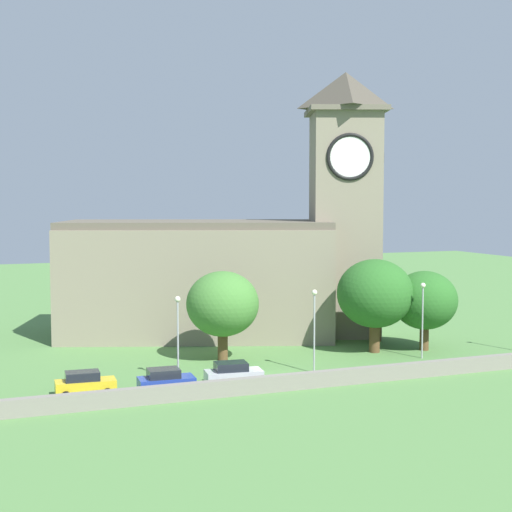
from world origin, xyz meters
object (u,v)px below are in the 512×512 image
(car_yellow, at_px, (85,383))
(car_blue, at_px, (166,381))
(tree_riverside_west, at_px, (223,304))
(tree_churchyard, at_px, (378,301))
(streetlamp_central, at_px, (314,317))
(streetlamp_east_mid, at_px, (423,308))
(streetlamp_west_mid, at_px, (178,324))
(tree_riverside_east, at_px, (425,300))
(car_silver, at_px, (233,373))
(church, at_px, (232,260))
(tree_by_tower, at_px, (375,294))

(car_yellow, height_order, car_blue, car_blue)
(tree_riverside_west, height_order, tree_churchyard, tree_riverside_west)
(streetlamp_central, relative_size, streetlamp_east_mid, 1.01)
(streetlamp_west_mid, height_order, tree_riverside_east, tree_riverside_east)
(streetlamp_east_mid, relative_size, tree_riverside_west, 0.86)
(car_yellow, relative_size, tree_churchyard, 0.70)
(car_silver, bearing_deg, church, 70.64)
(car_yellow, xyz_separation_m, tree_riverside_east, (31.68, 5.15, 3.73))
(streetlamp_east_mid, bearing_deg, tree_churchyard, 87.43)
(church, bearing_deg, tree_by_tower, -55.50)
(car_blue, bearing_deg, car_silver, 4.23)
(streetlamp_east_mid, relative_size, tree_by_tower, 0.78)
(car_silver, bearing_deg, car_blue, -175.77)
(car_yellow, xyz_separation_m, tree_by_tower, (26.93, 5.98, 4.47))
(car_yellow, height_order, streetlamp_central, streetlamp_central)
(streetlamp_east_mid, bearing_deg, car_silver, -170.79)
(car_silver, bearing_deg, car_yellow, 175.50)
(car_silver, height_order, tree_riverside_west, tree_riverside_west)
(tree_riverside_west, bearing_deg, streetlamp_central, -53.68)
(car_blue, bearing_deg, streetlamp_central, 7.87)
(tree_by_tower, distance_m, tree_churchyard, 5.47)
(car_yellow, bearing_deg, streetlamp_west_mid, 12.52)
(car_yellow, relative_size, car_silver, 0.97)
(tree_by_tower, bearing_deg, car_blue, -161.30)
(tree_by_tower, bearing_deg, church, 124.50)
(tree_riverside_east, distance_m, tree_churchyard, 5.59)
(car_blue, height_order, streetlamp_west_mid, streetlamp_west_mid)
(car_yellow, bearing_deg, church, 46.92)
(car_yellow, xyz_separation_m, tree_churchyard, (29.85, 10.39, 3.08))
(church, distance_m, streetlamp_west_mid, 20.73)
(car_blue, distance_m, streetlamp_central, 13.30)
(streetlamp_west_mid, relative_size, streetlamp_east_mid, 0.99)
(church, distance_m, tree_riverside_east, 19.88)
(church, distance_m, car_blue, 24.77)
(car_yellow, relative_size, tree_by_tower, 0.51)
(car_silver, distance_m, tree_riverside_west, 9.68)
(streetlamp_east_mid, height_order, tree_churchyard, streetlamp_east_mid)
(streetlamp_west_mid, distance_m, tree_riverside_east, 24.64)
(church, bearing_deg, car_silver, -109.36)
(car_blue, bearing_deg, tree_riverside_east, 13.77)
(streetlamp_east_mid, xyz_separation_m, tree_by_tower, (-2.55, 3.82, 0.88))
(car_blue, xyz_separation_m, streetlamp_central, (12.67, 1.75, 3.64))
(streetlamp_central, distance_m, tree_churchyard, 15.26)
(car_blue, bearing_deg, tree_riverside_west, 50.50)
(car_yellow, xyz_separation_m, car_silver, (10.87, -0.85, -0.01))
(car_yellow, bearing_deg, car_blue, -12.59)
(car_silver, xyz_separation_m, tree_riverside_east, (20.81, 6.00, 3.74))
(car_yellow, bearing_deg, tree_by_tower, 12.52)
(tree_riverside_west, bearing_deg, tree_riverside_east, -7.77)
(tree_churchyard, bearing_deg, car_silver, -149.36)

